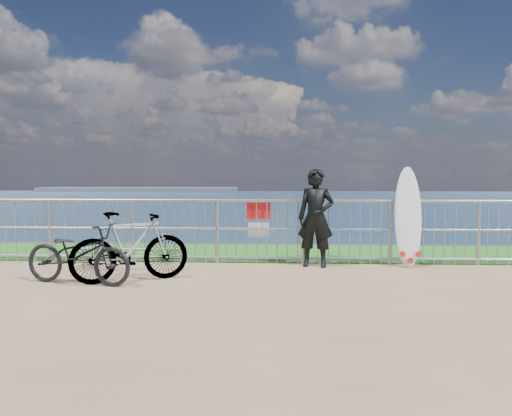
# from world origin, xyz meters

# --- Properties ---
(grass_strip) EXTENTS (120.00, 120.00, 0.00)m
(grass_strip) POSITION_xyz_m (0.00, 2.70, 0.01)
(grass_strip) COLOR #1F6D1E
(grass_strip) RESTS_ON ground
(seascape) EXTENTS (260.00, 260.00, 5.00)m
(seascape) POSITION_xyz_m (-43.75, 147.49, -4.03)
(seascape) COLOR brown
(seascape) RESTS_ON ground
(railing) EXTENTS (10.06, 0.10, 1.13)m
(railing) POSITION_xyz_m (0.02, 1.60, 0.58)
(railing) COLOR #96999E
(railing) RESTS_ON ground
(surfer) EXTENTS (0.67, 0.51, 1.65)m
(surfer) POSITION_xyz_m (1.20, 1.33, 0.83)
(surfer) COLOR black
(surfer) RESTS_ON ground
(surfboard) EXTENTS (0.47, 0.42, 1.70)m
(surfboard) POSITION_xyz_m (2.76, 1.44, 0.78)
(surfboard) COLOR white
(surfboard) RESTS_ON ground
(bicycle_near) EXTENTS (1.74, 0.92, 0.87)m
(bicycle_near) POSITION_xyz_m (-2.26, -0.18, 0.43)
(bicycle_near) COLOR black
(bicycle_near) RESTS_ON ground
(bicycle_far) EXTENTS (1.75, 1.19, 1.03)m
(bicycle_far) POSITION_xyz_m (-1.57, 0.02, 0.51)
(bicycle_far) COLOR black
(bicycle_far) RESTS_ON ground
(bike_rack) EXTENTS (1.81, 0.05, 0.38)m
(bike_rack) POSITION_xyz_m (-1.79, 0.83, 0.31)
(bike_rack) COLOR #96999E
(bike_rack) RESTS_ON ground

